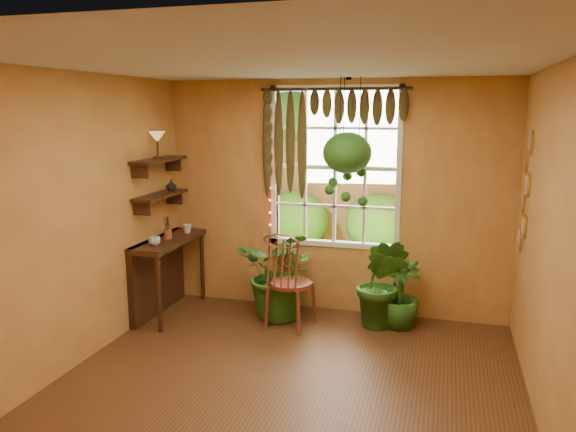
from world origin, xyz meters
The scene contains 23 objects.
floor centered at (0.00, 0.00, 0.00)m, with size 4.50×4.50×0.00m, color #523617.
ceiling centered at (0.00, 0.00, 2.70)m, with size 4.50×4.50×0.00m, color silver.
wall_back centered at (0.00, 2.25, 1.35)m, with size 4.00×4.00×0.00m, color gold.
wall_left centered at (-2.00, 0.00, 1.35)m, with size 4.50×4.50×0.00m, color gold.
wall_right centered at (2.00, 0.00, 1.35)m, with size 4.50×4.50×0.00m, color gold.
window centered at (0.00, 2.28, 1.70)m, with size 1.52×0.10×1.86m.
valance_vine centered at (-0.08, 2.16, 2.28)m, with size 1.70×0.12×1.10m.
string_lights centered at (-0.76, 2.19, 1.75)m, with size 0.03×0.03×1.54m, color #FF2633, non-canonical shape.
wall_plates centered at (1.98, 1.79, 1.55)m, with size 0.04×0.32×1.10m, color beige, non-canonical shape.
counter_ledge centered at (-1.91, 1.60, 0.55)m, with size 0.40×1.20×0.90m.
shelf_lower centered at (-1.88, 1.60, 1.40)m, with size 0.25×0.90×0.04m, color #3A1E10.
shelf_upper centered at (-1.88, 1.60, 1.80)m, with size 0.25×0.90×0.04m, color #3A1E10.
backyard centered at (0.24, 6.87, 1.28)m, with size 14.00×10.00×12.00m.
windsor_chair centered at (-0.35, 1.58, 0.36)m, with size 0.55×0.57×1.23m.
potted_plant_left centered at (-0.49, 1.81, 0.54)m, with size 0.98×0.85×1.09m, color #1F4B14.
potted_plant_mid centered at (0.63, 1.82, 0.51)m, with size 0.56×0.45×1.02m, color #1F4B14.
potted_plant_right centered at (0.81, 1.90, 0.39)m, with size 0.44×0.44×0.78m, color #1F4B14.
hanging_basket centered at (0.19, 1.99, 1.86)m, with size 0.53×0.53×1.40m.
cup_a centered at (-1.78, 1.25, 0.95)m, with size 0.13×0.13×0.10m, color silver.
cup_b centered at (-1.72, 1.92, 0.95)m, with size 0.11×0.11×0.10m, color beige.
brush_jar centered at (-1.80, 1.59, 1.03)m, with size 0.09×0.09×0.33m.
shelf_vase centered at (-1.87, 1.85, 1.48)m, with size 0.12×0.12×0.13m, color #B2AD99.
tiffany_lamp centered at (-1.86, 1.55, 2.04)m, with size 0.18×0.18×0.30m.
Camera 1 is at (1.25, -4.06, 2.36)m, focal length 35.00 mm.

